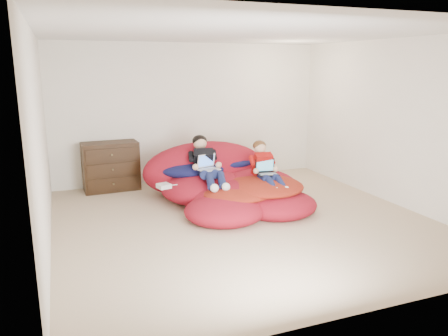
{
  "coord_description": "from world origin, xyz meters",
  "views": [
    {
      "loc": [
        -2.29,
        -5.24,
        2.09
      ],
      "look_at": [
        -0.18,
        0.31,
        0.7
      ],
      "focal_mm": 35.0,
      "sensor_mm": 36.0,
      "label": 1
    }
  ],
  "objects_px": {
    "dresser": "(111,166)",
    "older_boy": "(206,161)",
    "beanbag_pile": "(227,184)",
    "laptop_black": "(267,170)",
    "younger_boy": "(265,166)",
    "laptop_white": "(208,166)"
  },
  "relations": [
    {
      "from": "dresser",
      "to": "older_boy",
      "type": "height_order",
      "value": "older_boy"
    },
    {
      "from": "beanbag_pile",
      "to": "laptop_black",
      "type": "distance_m",
      "value": 0.69
    },
    {
      "from": "younger_boy",
      "to": "laptop_white",
      "type": "xyz_separation_m",
      "value": [
        -0.83,
        0.29,
        0.01
      ]
    },
    {
      "from": "dresser",
      "to": "younger_boy",
      "type": "xyz_separation_m",
      "value": [
        2.11,
        -1.68,
        0.2
      ]
    },
    {
      "from": "beanbag_pile",
      "to": "laptop_black",
      "type": "relative_size",
      "value": 7.39
    },
    {
      "from": "older_boy",
      "to": "laptop_white",
      "type": "height_order",
      "value": "older_boy"
    },
    {
      "from": "older_boy",
      "to": "dresser",
      "type": "bearing_deg",
      "value": 134.64
    },
    {
      "from": "older_boy",
      "to": "laptop_black",
      "type": "distance_m",
      "value": 0.94
    },
    {
      "from": "beanbag_pile",
      "to": "laptop_white",
      "type": "xyz_separation_m",
      "value": [
        -0.35,
        -0.08,
        0.35
      ]
    },
    {
      "from": "laptop_white",
      "to": "laptop_black",
      "type": "distance_m",
      "value": 0.89
    },
    {
      "from": "dresser",
      "to": "laptop_white",
      "type": "distance_m",
      "value": 1.91
    },
    {
      "from": "laptop_black",
      "to": "beanbag_pile",
      "type": "bearing_deg",
      "value": 139.08
    },
    {
      "from": "laptop_white",
      "to": "laptop_black",
      "type": "height_order",
      "value": "laptop_white"
    },
    {
      "from": "dresser",
      "to": "laptop_black",
      "type": "distance_m",
      "value": 2.73
    },
    {
      "from": "older_boy",
      "to": "laptop_black",
      "type": "bearing_deg",
      "value": -27.38
    },
    {
      "from": "dresser",
      "to": "beanbag_pile",
      "type": "relative_size",
      "value": 0.39
    },
    {
      "from": "beanbag_pile",
      "to": "dresser",
      "type": "bearing_deg",
      "value": 141.18
    },
    {
      "from": "beanbag_pile",
      "to": "older_boy",
      "type": "xyz_separation_m",
      "value": [
        -0.35,
        0.01,
        0.39
      ]
    },
    {
      "from": "dresser",
      "to": "beanbag_pile",
      "type": "height_order",
      "value": "beanbag_pile"
    },
    {
      "from": "older_boy",
      "to": "beanbag_pile",
      "type": "bearing_deg",
      "value": -2.2
    },
    {
      "from": "beanbag_pile",
      "to": "laptop_black",
      "type": "bearing_deg",
      "value": -40.92
    },
    {
      "from": "dresser",
      "to": "older_boy",
      "type": "relative_size",
      "value": 0.85
    }
  ]
}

